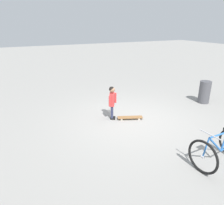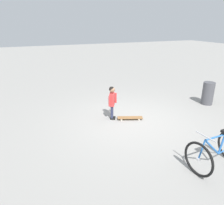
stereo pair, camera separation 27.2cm
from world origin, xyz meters
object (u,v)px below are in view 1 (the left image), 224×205
object	(u,v)px
bicycle_mid	(219,149)
trash_bin	(204,92)
skateboard	(130,117)
child_person	(112,99)

from	to	relation	value
bicycle_mid	trash_bin	bearing A→B (deg)	46.35
skateboard	trash_bin	xyz separation A→B (m)	(3.28, 0.10, 0.36)
child_person	skateboard	distance (m)	0.82
child_person	trash_bin	bearing A→B (deg)	-2.69
trash_bin	child_person	bearing A→B (deg)	177.31
child_person	bicycle_mid	bearing A→B (deg)	-71.30
skateboard	bicycle_mid	bearing A→B (deg)	-79.06
child_person	bicycle_mid	size ratio (longest dim) A/B	0.95
child_person	skateboard	size ratio (longest dim) A/B	1.32
child_person	bicycle_mid	world-z (taller)	child_person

